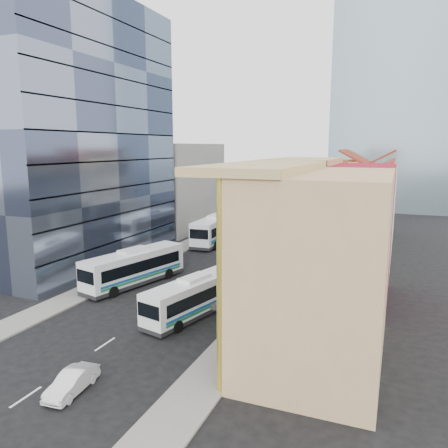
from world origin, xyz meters
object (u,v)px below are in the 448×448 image
at_px(bus_right, 195,295).
at_px(sedan_right, 72,382).
at_px(office_tower, 74,134).
at_px(bus_left_far, 216,228).
at_px(bus_left_near, 135,266).
at_px(shophouse_tan, 321,267).

height_order(bus_right, sedan_right, bus_right).
xyz_separation_m(office_tower, bus_left_far, (11.50, 15.02, -12.96)).
distance_m(office_tower, bus_left_far, 22.93).
bearing_deg(office_tower, bus_right, -27.87).
distance_m(office_tower, bus_left_near, 18.40).
relative_size(shophouse_tan, bus_left_far, 1.10).
xyz_separation_m(bus_left_far, bus_right, (9.03, -25.88, -0.37)).
relative_size(office_tower, bus_left_far, 2.36).
relative_size(shophouse_tan, bus_left_near, 1.21).
bearing_deg(office_tower, bus_left_near, -26.76).
distance_m(bus_right, sedan_right, 12.94).
relative_size(shophouse_tan, sedan_right, 3.78).
bearing_deg(bus_left_far, shophouse_tan, -58.55).
distance_m(shophouse_tan, office_tower, 35.19).
distance_m(office_tower, sedan_right, 33.62).
distance_m(bus_left_near, bus_right, 10.35).
xyz_separation_m(bus_left_near, sedan_right, (7.55, -17.87, -1.25)).
xyz_separation_m(bus_left_far, sedan_right, (7.55, -38.69, -1.43)).
distance_m(bus_left_far, sedan_right, 39.45).
xyz_separation_m(shophouse_tan, bus_left_near, (-19.50, 8.20, -4.14)).
bearing_deg(bus_left_far, bus_right, -73.22).
bearing_deg(bus_right, bus_left_far, 123.38).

